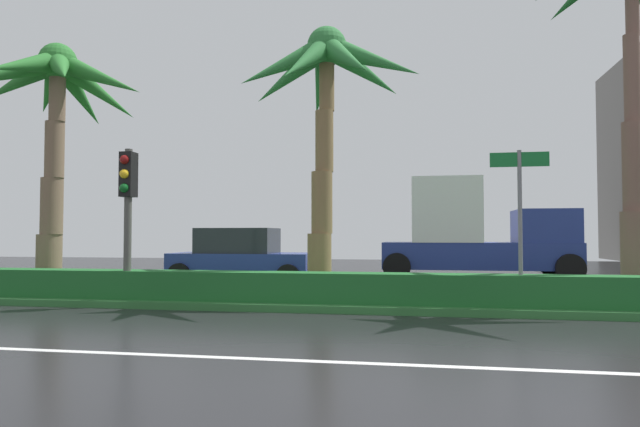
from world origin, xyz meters
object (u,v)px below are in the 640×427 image
at_px(palm_tree_mid_left, 56,99).
at_px(street_name_sign, 520,206).
at_px(traffic_signal_median_left, 128,196).
at_px(car_in_traffic_leading, 241,257).
at_px(box_truck_lead, 475,234).
at_px(palm_tree_centre_left, 326,86).

distance_m(palm_tree_mid_left, street_name_sign, 11.05).
height_order(traffic_signal_median_left, car_in_traffic_leading, traffic_signal_median_left).
bearing_deg(box_truck_lead, palm_tree_mid_left, -144.05).
bearing_deg(palm_tree_centre_left, box_truck_lead, 62.25).
height_order(street_name_sign, car_in_traffic_leading, street_name_sign).
height_order(palm_tree_centre_left, street_name_sign, palm_tree_centre_left).
relative_size(palm_tree_centre_left, box_truck_lead, 0.96).
bearing_deg(palm_tree_mid_left, street_name_sign, -5.09).
xyz_separation_m(palm_tree_mid_left, street_name_sign, (10.66, -0.95, -2.75)).
relative_size(palm_tree_mid_left, car_in_traffic_leading, 1.41).
bearing_deg(box_truck_lead, street_name_sign, -89.66).
distance_m(traffic_signal_median_left, car_in_traffic_leading, 5.74).
distance_m(street_name_sign, car_in_traffic_leading, 9.07).
bearing_deg(street_name_sign, palm_tree_mid_left, 174.91).
distance_m(palm_tree_centre_left, street_name_sign, 5.02).
distance_m(palm_tree_centre_left, traffic_signal_median_left, 4.99).
xyz_separation_m(palm_tree_centre_left, traffic_signal_median_left, (-4.05, -1.43, -2.55)).
distance_m(palm_tree_centre_left, box_truck_lead, 9.10).
bearing_deg(street_name_sign, car_in_traffic_leading, 144.47).
height_order(palm_tree_centre_left, car_in_traffic_leading, palm_tree_centre_left).
bearing_deg(palm_tree_mid_left, palm_tree_centre_left, 1.82).
relative_size(traffic_signal_median_left, car_in_traffic_leading, 0.74).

